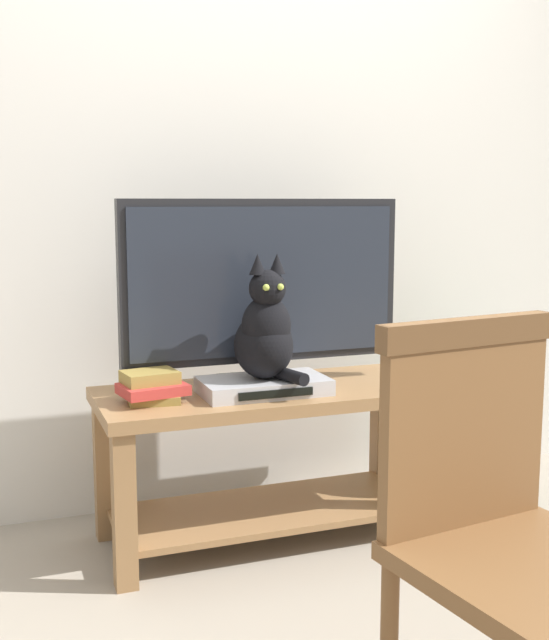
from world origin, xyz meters
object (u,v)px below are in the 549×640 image
wooden_chair (501,514)px  potted_plant (476,411)px  tv_stand (270,438)px  cat (265,333)px  tv (263,286)px  media_box (264,386)px  book_stack (152,387)px

wooden_chair → potted_plant: wooden_chair is taller
tv_stand → cat: 0.41m
tv → tv_stand: bearing=-90.0°
wooden_chair → media_box: bearing=95.0°
tv → wooden_chair: bearing=-87.4°
tv → cat: 0.21m
tv_stand → wooden_chair: bearing=-87.3°
tv_stand → tv: tv is taller
tv_stand → wooden_chair: 1.28m
book_stack → media_box: bearing=-3.4°
cat → wooden_chair: bearing=-85.0°
wooden_chair → potted_plant: 1.46m
tv → cat: tv is taller
media_box → potted_plant: (0.88, 0.02, -0.17)m
potted_plant → book_stack: bearing=179.8°
tv → book_stack: 0.54m
cat → potted_plant: size_ratio=0.62×
potted_plant → wooden_chair: bearing=-122.4°
tv_stand → media_box: bearing=-125.3°
tv_stand → potted_plant: (0.84, -0.04, 0.03)m
tv_stand → book_stack: 0.49m
media_box → tv: bearing=71.3°
wooden_chair → cat: bearing=95.0°
wooden_chair → potted_plant: (0.78, 1.22, -0.15)m
cat → book_stack: (-0.39, 0.04, -0.17)m
cat → potted_plant: bearing=2.1°
tv → cat: size_ratio=2.38×
tv_stand → book_stack: (-0.43, -0.04, 0.23)m
wooden_chair → book_stack: bearing=111.8°
tv_stand → cat: size_ratio=2.82×
media_box → potted_plant: bearing=1.2°
tv_stand → tv: (0.00, 0.07, 0.54)m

